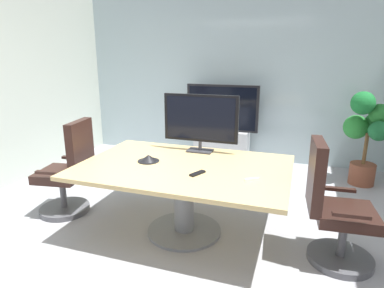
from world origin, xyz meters
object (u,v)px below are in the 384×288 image
(office_chair_left, at_px, (69,175))
(wall_display_unit, at_px, (222,136))
(office_chair_right, at_px, (333,213))
(remote_control, at_px, (197,173))
(conference_phone, at_px, (148,158))
(conference_table, at_px, (184,180))
(potted_plant, at_px, (366,132))
(tv_monitor, at_px, (201,120))

(office_chair_left, relative_size, wall_display_unit, 0.83)
(office_chair_right, bearing_deg, remote_control, 93.35)
(conference_phone, height_order, remote_control, conference_phone)
(conference_table, height_order, office_chair_right, office_chair_right)
(wall_display_unit, height_order, remote_control, wall_display_unit)
(conference_table, distance_m, wall_display_unit, 2.39)
(office_chair_right, distance_m, remote_control, 1.23)
(wall_display_unit, bearing_deg, office_chair_right, -56.80)
(conference_table, height_order, potted_plant, potted_plant)
(office_chair_left, height_order, remote_control, office_chair_left)
(conference_table, bearing_deg, tv_monitor, 88.78)
(tv_monitor, bearing_deg, wall_display_unit, 96.20)
(conference_table, distance_m, potted_plant, 2.79)
(office_chair_left, height_order, office_chair_right, same)
(conference_table, bearing_deg, conference_phone, -179.12)
(conference_table, xyz_separation_m, wall_display_unit, (-0.19, 2.38, -0.13))
(conference_table, xyz_separation_m, office_chair_left, (-1.39, -0.01, -0.11))
(conference_table, relative_size, potted_plant, 1.55)
(office_chair_left, bearing_deg, conference_phone, 80.80)
(office_chair_left, bearing_deg, wall_display_unit, 144.01)
(office_chair_right, height_order, tv_monitor, tv_monitor)
(tv_monitor, relative_size, potted_plant, 0.64)
(wall_display_unit, xyz_separation_m, conference_phone, (-0.19, -2.39, 0.32))
(tv_monitor, xyz_separation_m, wall_display_unit, (-0.20, 1.87, -0.65))
(office_chair_right, distance_m, wall_display_unit, 2.89)
(wall_display_unit, distance_m, potted_plant, 2.15)
(office_chair_right, height_order, conference_phone, office_chair_right)
(tv_monitor, bearing_deg, remote_control, -74.64)
(office_chair_left, xyz_separation_m, remote_control, (1.59, -0.19, 0.28))
(office_chair_right, relative_size, conference_phone, 4.95)
(office_chair_left, distance_m, remote_control, 1.63)
(conference_table, xyz_separation_m, tv_monitor, (0.01, 0.51, 0.52))
(wall_display_unit, height_order, conference_phone, wall_display_unit)
(office_chair_left, xyz_separation_m, wall_display_unit, (1.20, 2.39, -0.01))
(conference_table, distance_m, office_chair_left, 1.39)
(office_chair_left, relative_size, office_chair_right, 1.00)
(potted_plant, relative_size, remote_control, 7.74)
(office_chair_right, height_order, wall_display_unit, wall_display_unit)
(conference_phone, bearing_deg, office_chair_left, -179.82)
(office_chair_left, distance_m, wall_display_unit, 2.67)
(office_chair_right, bearing_deg, tv_monitor, 63.91)
(wall_display_unit, distance_m, remote_control, 2.63)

